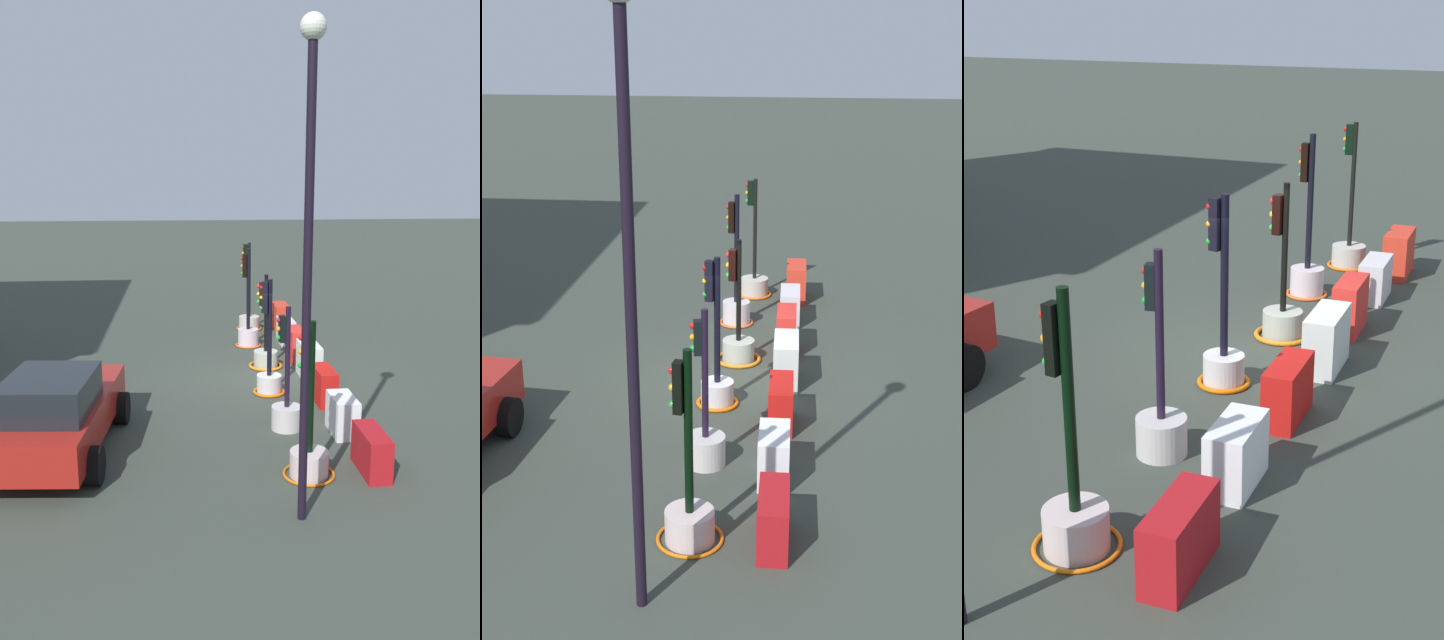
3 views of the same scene
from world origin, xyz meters
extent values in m
plane|color=#383F36|center=(0.00, 0.00, 0.00)|extent=(120.00, 120.00, 0.00)
cylinder|color=beige|center=(-5.47, -0.12, 0.23)|extent=(0.69, 0.69, 0.46)
cylinder|color=black|center=(-5.47, -0.12, 1.65)|extent=(0.12, 0.12, 2.37)
cube|color=black|center=(-5.49, 0.01, 2.31)|extent=(0.18, 0.14, 0.72)
sphere|color=red|center=(-5.50, 0.08, 2.55)|extent=(0.10, 0.10, 0.10)
sphere|color=orange|center=(-5.50, 0.08, 2.31)|extent=(0.10, 0.10, 0.10)
sphere|color=green|center=(-5.50, 0.08, 2.06)|extent=(0.10, 0.10, 0.10)
torus|color=orange|center=(-5.47, -0.12, 0.03)|extent=(0.94, 0.94, 0.05)
cylinder|color=beige|center=(-3.33, -0.06, 0.25)|extent=(0.64, 0.64, 0.50)
cylinder|color=black|center=(-3.33, -0.06, 1.57)|extent=(0.11, 0.11, 2.14)
cube|color=black|center=(-3.31, 0.05, 2.17)|extent=(0.18, 0.15, 0.55)
sphere|color=red|center=(-3.29, 0.13, 2.35)|extent=(0.10, 0.10, 0.10)
sphere|color=orange|center=(-3.29, 0.13, 2.17)|extent=(0.10, 0.10, 0.10)
sphere|color=green|center=(-3.29, 0.13, 1.98)|extent=(0.10, 0.10, 0.10)
cylinder|color=silver|center=(-1.08, 0.01, 0.23)|extent=(0.61, 0.61, 0.46)
cylinder|color=black|center=(-1.08, 0.01, 1.65)|extent=(0.12, 0.12, 2.37)
cube|color=black|center=(-1.11, 0.14, 2.40)|extent=(0.17, 0.18, 0.74)
sphere|color=red|center=(-1.13, 0.22, 2.65)|extent=(0.09, 0.09, 0.09)
sphere|color=orange|center=(-1.13, 0.22, 2.40)|extent=(0.09, 0.09, 0.09)
sphere|color=green|center=(-1.13, 0.22, 2.15)|extent=(0.09, 0.09, 0.09)
torus|color=orange|center=(-1.08, 0.01, 0.04)|extent=(0.79, 0.79, 0.07)
cylinder|color=#AEB3A3|center=(1.08, -0.19, 0.23)|extent=(0.66, 0.66, 0.46)
cylinder|color=black|center=(1.08, -0.19, 1.53)|extent=(0.10, 0.10, 2.14)
cube|color=black|center=(1.06, -0.06, 2.08)|extent=(0.20, 0.17, 0.64)
sphere|color=red|center=(1.04, 0.02, 2.30)|extent=(0.11, 0.11, 0.11)
sphere|color=orange|center=(1.04, 0.02, 2.08)|extent=(0.11, 0.11, 0.11)
sphere|color=green|center=(1.04, 0.02, 1.87)|extent=(0.11, 0.11, 0.11)
torus|color=orange|center=(1.08, -0.19, 0.04)|extent=(0.94, 0.94, 0.08)
cylinder|color=silver|center=(3.35, 0.07, 0.27)|extent=(0.63, 0.63, 0.54)
cylinder|color=black|center=(3.35, 0.07, 1.80)|extent=(0.11, 0.11, 2.50)
cube|color=black|center=(3.34, 0.19, 2.53)|extent=(0.16, 0.14, 0.70)
sphere|color=red|center=(3.33, 0.27, 2.76)|extent=(0.09, 0.09, 0.09)
sphere|color=orange|center=(3.33, 0.27, 2.53)|extent=(0.09, 0.09, 0.09)
sphere|color=green|center=(3.33, 0.27, 2.30)|extent=(0.09, 0.09, 0.09)
torus|color=orange|center=(3.35, 0.07, 0.03)|extent=(0.79, 0.79, 0.06)
cylinder|color=beige|center=(5.53, -0.19, 0.23)|extent=(0.70, 0.70, 0.46)
cylinder|color=black|center=(5.53, -0.19, 1.73)|extent=(0.09, 0.09, 2.54)
cube|color=black|center=(5.55, -0.07, 2.65)|extent=(0.17, 0.17, 0.60)
sphere|color=red|center=(5.57, 0.02, 2.85)|extent=(0.10, 0.10, 0.10)
sphere|color=orange|center=(5.57, 0.02, 2.65)|extent=(0.10, 0.10, 0.10)
sphere|color=green|center=(5.57, 0.02, 2.45)|extent=(0.10, 0.10, 0.10)
torus|color=orange|center=(5.53, -0.19, 0.03)|extent=(0.88, 0.88, 0.06)
cube|color=#AE151B|center=(-5.43, -1.26, 0.39)|extent=(1.16, 0.45, 0.78)
cube|color=white|center=(-3.66, -1.17, 0.40)|extent=(1.00, 0.50, 0.80)
cube|color=red|center=(-1.80, -1.19, 0.41)|extent=(1.12, 0.45, 0.82)
cube|color=silver|center=(0.06, -1.21, 0.46)|extent=(1.16, 0.50, 0.92)
cube|color=red|center=(1.76, -1.15, 0.46)|extent=(1.08, 0.44, 0.91)
cube|color=silver|center=(3.64, -1.16, 0.39)|extent=(1.08, 0.48, 0.77)
cube|color=red|center=(5.36, -1.26, 0.45)|extent=(1.15, 0.51, 0.90)
camera|label=1|loc=(-15.70, 2.03, 5.23)|focal=35.51mm
camera|label=2|loc=(-15.58, -1.67, 6.88)|focal=48.57mm
camera|label=3|loc=(-12.05, -4.32, 5.33)|focal=49.34mm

